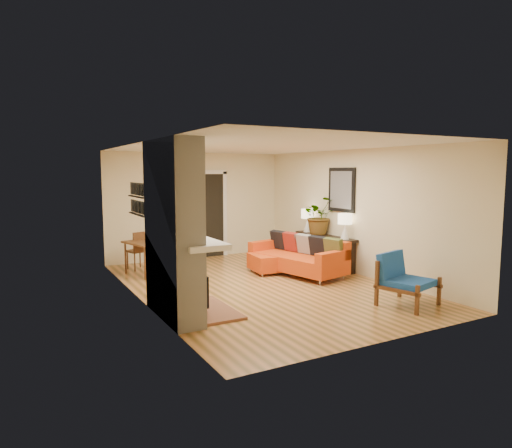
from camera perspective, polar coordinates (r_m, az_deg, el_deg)
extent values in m
plane|color=tan|center=(8.69, 0.64, -7.69)|extent=(6.50, 6.50, 0.00)
plane|color=white|center=(8.44, 0.66, 9.69)|extent=(6.50, 6.50, 0.00)
plane|color=#F6E9C1|center=(11.40, -7.42, 2.29)|extent=(4.50, 0.00, 4.50)
plane|color=#F6E9C1|center=(5.88, 16.44, -1.92)|extent=(4.50, 0.00, 4.50)
plane|color=#F6E9C1|center=(7.62, -14.24, 0.04)|extent=(0.00, 6.50, 6.50)
plane|color=#F6E9C1|center=(9.77, 12.23, 1.48)|extent=(0.00, 6.50, 6.50)
cube|color=black|center=(11.48, -6.18, 1.08)|extent=(0.88, 0.06, 2.10)
cube|color=white|center=(11.30, -8.46, 0.96)|extent=(0.10, 0.08, 2.18)
cube|color=white|center=(11.67, -3.94, 1.20)|extent=(0.10, 0.08, 2.18)
cube|color=white|center=(11.42, -6.23, 6.48)|extent=(1.08, 0.08, 0.10)
cube|color=black|center=(10.02, 10.66, 4.23)|extent=(0.04, 0.85, 0.95)
cube|color=slate|center=(10.01, 10.55, 4.22)|extent=(0.01, 0.70, 0.80)
cube|color=black|center=(7.96, -14.63, 1.16)|extent=(0.06, 0.95, 0.02)
cube|color=black|center=(7.93, -14.69, 3.32)|extent=(0.06, 0.95, 0.02)
cube|color=white|center=(6.68, -10.46, 4.06)|extent=(0.42, 1.50, 1.48)
cube|color=white|center=(6.86, -10.23, -6.86)|extent=(0.42, 1.50, 1.12)
cube|color=white|center=(6.83, -8.34, -2.09)|extent=(0.60, 1.68, 0.08)
cube|color=black|center=(6.95, -8.52, -7.57)|extent=(0.03, 0.72, 0.78)
cube|color=brown|center=(7.17, -6.21, -10.66)|extent=(0.75, 1.30, 0.04)
cube|color=black|center=(7.02, -7.61, -8.35)|extent=(0.30, 0.36, 0.48)
cylinder|color=black|center=(6.92, -7.67, -4.83)|extent=(0.10, 0.10, 0.40)
cube|color=gold|center=(6.76, -8.62, 3.18)|extent=(0.04, 0.95, 0.95)
cube|color=silver|center=(6.77, -8.47, 3.19)|extent=(0.01, 0.82, 0.82)
cylinder|color=silver|center=(8.82, 7.99, -7.21)|extent=(0.05, 0.05, 0.10)
cylinder|color=silver|center=(9.35, 10.80, -6.47)|extent=(0.05, 0.05, 0.10)
cylinder|color=silver|center=(10.09, -0.14, -5.38)|extent=(0.05, 0.05, 0.10)
cylinder|color=silver|center=(10.56, 2.72, -4.85)|extent=(0.05, 0.05, 0.10)
cube|color=#D54D14|center=(9.63, 5.13, -4.77)|extent=(1.35, 2.26, 0.30)
cube|color=#D54D14|center=(9.83, 6.55, -2.62)|extent=(0.66, 2.10, 0.35)
cube|color=#D54D14|center=(8.97, 9.64, -4.05)|extent=(0.92, 0.38, 0.20)
cube|color=#D54D14|center=(10.26, 1.21, -2.62)|extent=(0.92, 0.38, 0.20)
cube|color=#525A26|center=(9.21, 9.70, -3.01)|extent=(0.29, 0.44, 0.42)
cube|color=black|center=(9.46, 7.80, -2.73)|extent=(0.29, 0.44, 0.42)
cube|color=gray|center=(9.72, 6.00, -2.45)|extent=(0.29, 0.44, 0.42)
cube|color=maroon|center=(9.96, 4.51, -2.22)|extent=(0.29, 0.44, 0.42)
cube|color=black|center=(10.24, 2.88, -1.97)|extent=(0.29, 0.44, 0.42)
cylinder|color=silver|center=(9.38, 0.81, -6.42)|extent=(0.04, 0.04, 0.06)
cylinder|color=silver|center=(9.65, 4.26, -6.08)|extent=(0.04, 0.04, 0.06)
cylinder|color=silver|center=(9.95, -0.64, -5.67)|extent=(0.04, 0.04, 0.06)
cylinder|color=silver|center=(10.20, 2.66, -5.37)|extent=(0.04, 0.04, 0.06)
cube|color=#D54D14|center=(9.75, 1.78, -4.75)|extent=(0.85, 0.85, 0.33)
cube|color=brown|center=(7.44, 17.14, -7.96)|extent=(0.26, 0.77, 0.05)
cube|color=brown|center=(7.31, 19.50, -8.98)|extent=(0.06, 0.06, 0.46)
cube|color=brown|center=(7.59, 14.87, -7.19)|extent=(0.06, 0.06, 0.73)
cube|color=brown|center=(8.09, 19.71, -6.89)|extent=(0.26, 0.77, 0.05)
cube|color=brown|center=(7.97, 21.92, -7.80)|extent=(0.06, 0.06, 0.46)
cube|color=brown|center=(8.23, 17.57, -6.21)|extent=(0.06, 0.06, 0.73)
cube|color=#1D48B3|center=(7.75, 18.50, -6.96)|extent=(0.83, 0.80, 0.10)
cube|color=#1D48B3|center=(7.84, 16.54, -4.87)|extent=(0.71, 0.35, 0.43)
cube|color=brown|center=(9.73, -13.63, -2.28)|extent=(0.86, 1.05, 0.04)
cylinder|color=brown|center=(9.33, -13.69, -4.82)|extent=(0.05, 0.05, 0.66)
cylinder|color=brown|center=(9.59, -11.06, -4.44)|extent=(0.05, 0.05, 0.66)
cylinder|color=brown|center=(10.00, -15.99, -4.13)|extent=(0.05, 0.05, 0.66)
cylinder|color=brown|center=(10.25, -13.48, -3.80)|extent=(0.05, 0.05, 0.66)
cube|color=brown|center=(9.35, -11.00, -4.22)|extent=(0.47, 0.47, 0.04)
cube|color=brown|center=(9.46, -11.64, -2.70)|extent=(0.38, 0.14, 0.42)
cylinder|color=brown|center=(9.18, -11.25, -5.76)|extent=(0.04, 0.04, 0.40)
cylinder|color=brown|center=(9.35, -9.65, -5.50)|extent=(0.04, 0.04, 0.40)
cylinder|color=brown|center=(9.44, -12.28, -5.45)|extent=(0.04, 0.04, 0.40)
cylinder|color=brown|center=(9.60, -10.71, -5.20)|extent=(0.04, 0.04, 0.40)
cube|color=brown|center=(10.34, -14.63, -3.27)|extent=(0.47, 0.47, 0.04)
cube|color=brown|center=(10.15, -14.15, -2.14)|extent=(0.38, 0.14, 0.42)
cylinder|color=brown|center=(10.17, -14.92, -4.64)|extent=(0.04, 0.04, 0.40)
cylinder|color=brown|center=(10.33, -13.42, -4.44)|extent=(0.04, 0.04, 0.40)
cylinder|color=brown|center=(10.44, -15.76, -4.39)|extent=(0.04, 0.04, 0.40)
cylinder|color=brown|center=(10.59, -14.29, -4.19)|extent=(0.04, 0.04, 0.40)
cube|color=black|center=(10.31, 8.62, -1.54)|extent=(0.34, 1.85, 0.05)
cube|color=black|center=(9.71, 11.63, -4.25)|extent=(0.30, 0.04, 0.68)
cube|color=black|center=(11.04, 5.90, -2.85)|extent=(0.30, 0.04, 0.68)
cone|color=white|center=(9.76, 11.03, -1.00)|extent=(0.18, 0.18, 0.30)
cylinder|color=white|center=(9.74, 11.05, 0.05)|extent=(0.03, 0.03, 0.06)
cylinder|color=#FFEABF|center=(9.73, 11.06, 0.64)|extent=(0.30, 0.30, 0.22)
cone|color=white|center=(10.83, 6.44, -0.18)|extent=(0.18, 0.18, 0.30)
cylinder|color=white|center=(10.81, 6.45, 0.77)|extent=(0.03, 0.03, 0.06)
cylinder|color=#FFEABF|center=(10.80, 6.46, 1.29)|extent=(0.30, 0.30, 0.22)
imported|color=#1E5919|center=(10.41, 7.93, 1.07)|extent=(0.84, 0.75, 0.86)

